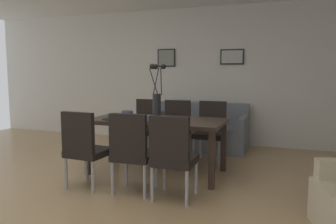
# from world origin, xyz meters

# --- Properties ---
(ground_plane) EXTENTS (9.00, 9.00, 0.00)m
(ground_plane) POSITION_xyz_m (0.00, 0.00, 0.00)
(ground_plane) COLOR tan
(back_wall_panel) EXTENTS (9.00, 0.10, 2.60)m
(back_wall_panel) POSITION_xyz_m (0.00, 3.25, 1.30)
(back_wall_panel) COLOR silver
(back_wall_panel) RESTS_ON ground
(dining_table) EXTENTS (1.80, 0.89, 0.74)m
(dining_table) POSITION_xyz_m (0.26, 1.02, 0.66)
(dining_table) COLOR #33261E
(dining_table) RESTS_ON ground
(dining_chair_near_left) EXTENTS (0.47, 0.47, 0.92)m
(dining_chair_near_left) POSITION_xyz_m (-0.31, 0.15, 0.51)
(dining_chair_near_left) COLOR black
(dining_chair_near_left) RESTS_ON ground
(dining_chair_near_right) EXTENTS (0.45, 0.45, 0.92)m
(dining_chair_near_right) POSITION_xyz_m (-0.28, 1.87, 0.51)
(dining_chair_near_right) COLOR black
(dining_chair_near_right) RESTS_ON ground
(dining_chair_far_left) EXTENTS (0.46, 0.46, 0.92)m
(dining_chair_far_left) POSITION_xyz_m (0.28, 0.19, 0.51)
(dining_chair_far_left) COLOR black
(dining_chair_far_left) RESTS_ON ground
(dining_chair_far_right) EXTENTS (0.45, 0.45, 0.92)m
(dining_chair_far_right) POSITION_xyz_m (0.24, 1.86, 0.51)
(dining_chair_far_right) COLOR black
(dining_chair_far_right) RESTS_ON ground
(dining_chair_mid_left) EXTENTS (0.44, 0.44, 0.92)m
(dining_chair_mid_left) POSITION_xyz_m (0.78, 0.15, 0.51)
(dining_chair_mid_left) COLOR black
(dining_chair_mid_left) RESTS_ON ground
(dining_chair_mid_right) EXTENTS (0.45, 0.45, 0.92)m
(dining_chair_mid_right) POSITION_xyz_m (0.81, 1.88, 0.51)
(dining_chair_mid_right) COLOR black
(dining_chair_mid_right) RESTS_ON ground
(centerpiece_vase) EXTENTS (0.21, 0.23, 0.73)m
(centerpiece_vase) POSITION_xyz_m (0.26, 1.02, 1.02)
(centerpiece_vase) COLOR #232326
(centerpiece_vase) RESTS_ON dining_table
(placemat_near_left) EXTENTS (0.32, 0.32, 0.01)m
(placemat_near_left) POSITION_xyz_m (-0.28, 0.82, 0.74)
(placemat_near_left) COLOR black
(placemat_near_left) RESTS_ON dining_table
(bowl_near_left) EXTENTS (0.17, 0.17, 0.07)m
(bowl_near_left) POSITION_xyz_m (-0.28, 0.82, 0.78)
(bowl_near_left) COLOR #475166
(bowl_near_left) RESTS_ON dining_table
(placemat_near_right) EXTENTS (0.32, 0.32, 0.01)m
(placemat_near_right) POSITION_xyz_m (-0.28, 1.22, 0.74)
(placemat_near_right) COLOR black
(placemat_near_right) RESTS_ON dining_table
(bowl_near_right) EXTENTS (0.17, 0.17, 0.07)m
(bowl_near_right) POSITION_xyz_m (-0.28, 1.22, 0.78)
(bowl_near_right) COLOR #475166
(bowl_near_right) RESTS_ON dining_table
(placemat_far_left) EXTENTS (0.32, 0.32, 0.01)m
(placemat_far_left) POSITION_xyz_m (0.26, 0.82, 0.74)
(placemat_far_left) COLOR black
(placemat_far_left) RESTS_ON dining_table
(bowl_far_left) EXTENTS (0.17, 0.17, 0.07)m
(bowl_far_left) POSITION_xyz_m (0.26, 0.82, 0.78)
(bowl_far_left) COLOR #475166
(bowl_far_left) RESTS_ON dining_table
(sofa) EXTENTS (1.73, 0.84, 0.80)m
(sofa) POSITION_xyz_m (0.40, 2.70, 0.28)
(sofa) COLOR slate
(sofa) RESTS_ON ground
(framed_picture_left) EXTENTS (0.37, 0.03, 0.35)m
(framed_picture_left) POSITION_xyz_m (-0.39, 3.18, 1.65)
(framed_picture_left) COLOR black
(framed_picture_center) EXTENTS (0.44, 0.03, 0.29)m
(framed_picture_center) POSITION_xyz_m (0.91, 3.18, 1.65)
(framed_picture_center) COLOR black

